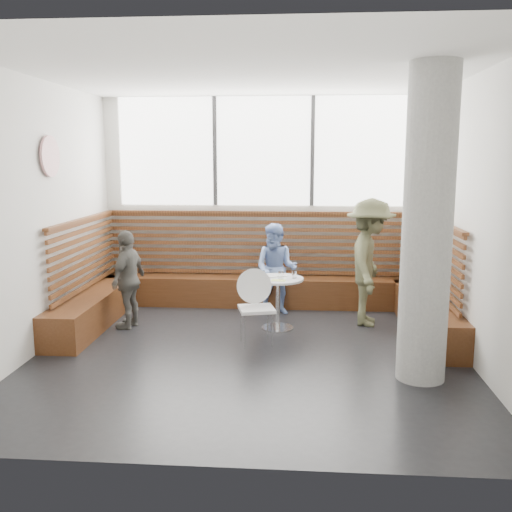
# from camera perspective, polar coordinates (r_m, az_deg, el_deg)

# --- Properties ---
(room) EXTENTS (5.00, 5.00, 3.20)m
(room) POSITION_cam_1_polar(r_m,az_deg,el_deg) (6.46, -0.68, 3.75)
(room) COLOR silver
(room) RESTS_ON ground
(booth) EXTENTS (5.00, 2.50, 1.44)m
(booth) POSITION_cam_1_polar(r_m,az_deg,el_deg) (8.40, 0.41, -3.09)
(booth) COLOR #462511
(booth) RESTS_ON ground
(concrete_column) EXTENTS (0.50, 0.50, 3.20)m
(concrete_column) POSITION_cam_1_polar(r_m,az_deg,el_deg) (5.97, 16.77, 2.82)
(concrete_column) COLOR gray
(concrete_column) RESTS_ON ground
(wall_art) EXTENTS (0.03, 0.50, 0.50)m
(wall_art) POSITION_cam_1_polar(r_m,az_deg,el_deg) (7.44, -19.90, 9.37)
(wall_art) COLOR white
(wall_art) RESTS_ON room
(cafe_table) EXTENTS (0.68, 0.68, 0.70)m
(cafe_table) POSITION_cam_1_polar(r_m,az_deg,el_deg) (7.64, 2.20, -3.66)
(cafe_table) COLOR silver
(cafe_table) RESTS_ON ground
(cafe_chair) EXTENTS (0.44, 0.43, 0.92)m
(cafe_chair) POSITION_cam_1_polar(r_m,az_deg,el_deg) (7.07, 0.09, -4.48)
(cafe_chair) COLOR white
(cafe_chair) RESTS_ON ground
(adult_man) EXTENTS (0.83, 1.22, 1.74)m
(adult_man) POSITION_cam_1_polar(r_m,az_deg,el_deg) (7.94, 11.32, -0.61)
(adult_man) COLOR brown
(adult_man) RESTS_ON ground
(child_back) EXTENTS (0.75, 0.65, 1.34)m
(child_back) POSITION_cam_1_polar(r_m,az_deg,el_deg) (8.37, 2.03, -1.32)
(child_back) COLOR #7E9CDC
(child_back) RESTS_ON ground
(child_left) EXTENTS (0.48, 0.83, 1.33)m
(child_left) POSITION_cam_1_polar(r_m,az_deg,el_deg) (7.87, -12.65, -2.29)
(child_left) COLOR #5F5D56
(child_left) RESTS_ON ground
(plate_near) EXTENTS (0.20, 0.20, 0.01)m
(plate_near) POSITION_cam_1_polar(r_m,az_deg,el_deg) (7.68, 1.44, -2.02)
(plate_near) COLOR white
(plate_near) RESTS_ON cafe_table
(plate_far) EXTENTS (0.18, 0.18, 0.01)m
(plate_far) POSITION_cam_1_polar(r_m,az_deg,el_deg) (7.73, 2.56, -1.94)
(plate_far) COLOR white
(plate_far) RESTS_ON cafe_table
(glass_left) EXTENTS (0.07, 0.07, 0.11)m
(glass_left) POSITION_cam_1_polar(r_m,az_deg,el_deg) (7.53, 0.64, -1.89)
(glass_left) COLOR white
(glass_left) RESTS_ON cafe_table
(glass_mid) EXTENTS (0.07, 0.07, 0.11)m
(glass_mid) POSITION_cam_1_polar(r_m,az_deg,el_deg) (7.51, 2.50, -1.94)
(glass_mid) COLOR white
(glass_mid) RESTS_ON cafe_table
(glass_right) EXTENTS (0.06, 0.06, 0.10)m
(glass_right) POSITION_cam_1_polar(r_m,az_deg,el_deg) (7.60, 3.85, -1.84)
(glass_right) COLOR white
(glass_right) RESTS_ON cafe_table
(menu_card) EXTENTS (0.20, 0.15, 0.00)m
(menu_card) POSITION_cam_1_polar(r_m,az_deg,el_deg) (7.44, 2.28, -2.45)
(menu_card) COLOR #A5C64C
(menu_card) RESTS_ON cafe_table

